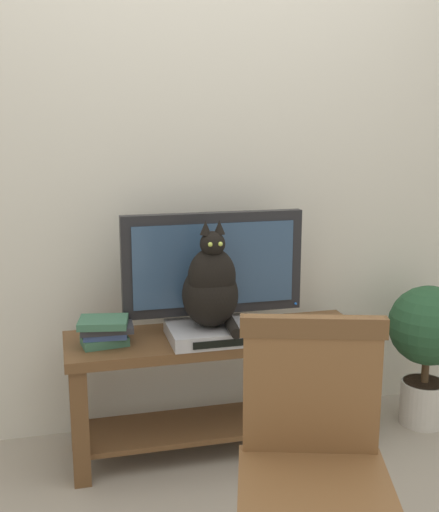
{
  "coord_description": "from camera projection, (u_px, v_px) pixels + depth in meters",
  "views": [
    {
      "loc": [
        -0.67,
        -2.02,
        1.49
      ],
      "look_at": [
        -0.01,
        0.55,
        0.91
      ],
      "focal_mm": 45.38,
      "sensor_mm": 36.0,
      "label": 1
    }
  ],
  "objects": [
    {
      "name": "book_stack",
      "position": [
        105.0,
        331.0,
        2.68
      ],
      "size": [
        0.24,
        0.19,
        0.12
      ],
      "color": "#38664C",
      "rests_on": "tv_stand"
    },
    {
      "name": "media_box",
      "position": [
        210.0,
        332.0,
        2.77
      ],
      "size": [
        0.36,
        0.3,
        0.06
      ],
      "color": "#ADADB2",
      "rests_on": "tv_stand"
    },
    {
      "name": "tv",
      "position": [
        213.0,
        270.0,
        2.84
      ],
      "size": [
        0.8,
        0.2,
        0.53
      ],
      "color": "black",
      "rests_on": "tv_stand"
    },
    {
      "name": "tv_stand",
      "position": [
        217.0,
        371.0,
        2.88
      ],
      "size": [
        1.32,
        0.4,
        0.55
      ],
      "color": "brown",
      "rests_on": "ground"
    },
    {
      "name": "wooden_chair",
      "position": [
        313.0,
        457.0,
        1.81
      ],
      "size": [
        0.52,
        0.53,
        0.93
      ],
      "color": "brown",
      "rests_on": "ground"
    },
    {
      "name": "potted_plant",
      "position": [
        428.0,
        339.0,
        3.1
      ],
      "size": [
        0.38,
        0.38,
        0.69
      ],
      "color": "beige",
      "rests_on": "ground"
    },
    {
      "name": "cat",
      "position": [
        211.0,
        287.0,
        2.71
      ],
      "size": [
        0.24,
        0.32,
        0.46
      ],
      "color": "black",
      "rests_on": "media_box"
    },
    {
      "name": "back_wall",
      "position": [
        200.0,
        134.0,
        3.01
      ],
      "size": [
        7.0,
        0.12,
        2.8
      ],
      "primitive_type": "cube",
      "color": "beige",
      "rests_on": "ground"
    }
  ]
}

